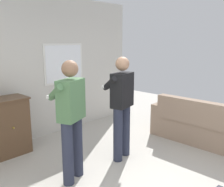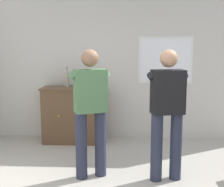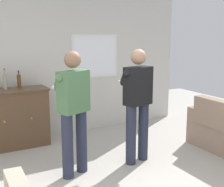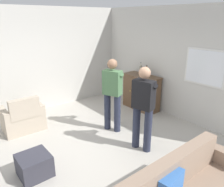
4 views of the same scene
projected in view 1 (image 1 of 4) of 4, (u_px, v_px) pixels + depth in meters
wall_back_with_window at (31, 68)px, 4.78m from camera, size 5.20×0.15×2.80m
couch at (218, 131)px, 4.47m from camera, size 0.57×2.60×0.87m
person_standing_left at (71, 115)px, 3.35m from camera, size 0.52×0.52×1.68m
person_standing_right at (121, 103)px, 4.01m from camera, size 0.54×0.51×1.68m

